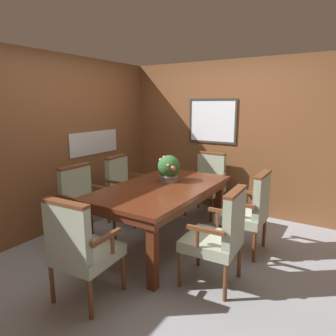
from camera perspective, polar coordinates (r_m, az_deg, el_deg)
ground_plane at (r=3.89m, az=-0.93°, el=-14.97°), size 14.00×14.00×0.00m
wall_back at (r=5.08m, az=9.98°, el=5.83°), size 7.20×0.08×2.45m
wall_left at (r=4.60m, az=-18.57°, el=4.69°), size 0.08×7.20×2.45m
dining_table at (r=3.72m, az=-1.22°, el=-4.87°), size 1.08×1.88×0.78m
chair_left_near at (r=4.03m, az=-15.82°, el=-6.16°), size 0.54×0.58×1.00m
chair_head_near at (r=2.84m, az=-16.37°, el=-14.15°), size 0.59×0.55×1.00m
chair_head_far at (r=4.89m, az=7.49°, el=-2.55°), size 0.57×0.53×1.00m
chair_right_near at (r=3.01m, az=9.82°, el=-12.20°), size 0.54×0.58×1.00m
chair_right_far at (r=3.74m, az=15.16°, el=-7.55°), size 0.53×0.57×1.00m
chair_left_far at (r=4.62m, az=-8.24°, el=-3.44°), size 0.56×0.60×1.00m
potted_plant at (r=3.88m, az=0.17°, el=-0.07°), size 0.29×0.29×0.34m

